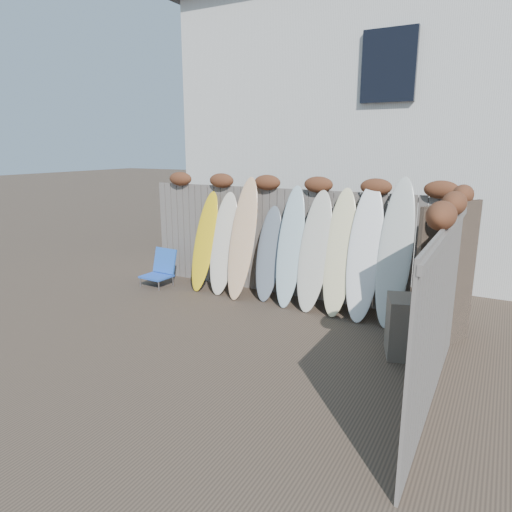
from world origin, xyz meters
The scene contains 16 objects.
ground centered at (0.00, 0.00, 0.00)m, with size 80.00×80.00×0.00m, color #493A2D.
back_fence centered at (0.06, 2.39, 1.18)m, with size 6.05×0.28×2.24m.
right_fence centered at (2.99, 0.25, 1.14)m, with size 0.28×4.40×2.24m.
house centered at (0.50, 6.50, 3.20)m, with size 8.50×5.50×6.33m.
beach_chair centered at (-2.50, 1.73, 0.34)m, with size 0.57×0.61×0.73m.
wooden_crate centered at (2.60, 0.84, 0.40)m, with size 0.69×0.57×0.80m, color brown.
lattice_panel centered at (2.90, 1.22, 1.02)m, with size 0.06×1.36×2.04m, color #49332C.
surfboard_0 centered at (-1.57, 1.98, 0.95)m, with size 0.48×0.07×1.98m, color yellow.
surfboard_1 centered at (-1.13, 1.98, 0.95)m, with size 0.52×0.07×1.99m, color beige.
surfboard_2 centered at (-0.69, 1.94, 1.10)m, with size 0.50×0.07×2.30m, color #EDCC76.
surfboard_3 centered at (-0.19, 2.04, 0.85)m, with size 0.46×0.07×1.76m, color slate.
surfboard_4 centered at (0.26, 1.98, 1.04)m, with size 0.46×0.07×2.17m, color #A6C3CB.
surfboard_5 centered at (0.72, 1.95, 1.02)m, with size 0.54×0.07×2.11m, color beige.
surfboard_6 centered at (1.16, 1.96, 1.04)m, with size 0.50×0.07×2.17m, color #F7EBAE.
surfboard_7 centered at (1.59, 1.93, 1.09)m, with size 0.55×0.07×2.26m, color white.
surfboard_8 centered at (2.06, 1.94, 1.15)m, with size 0.52×0.07×2.39m, color silver.
Camera 1 is at (3.49, -5.15, 2.74)m, focal length 32.00 mm.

